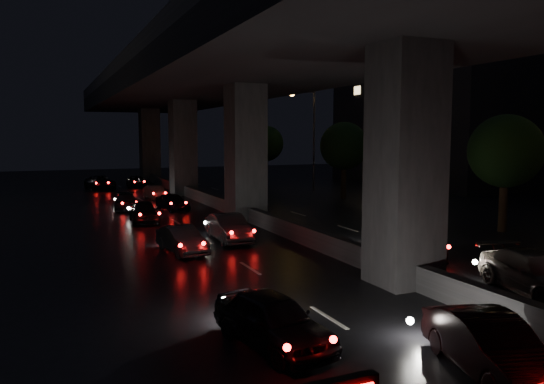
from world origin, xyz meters
TOP-DOWN VIEW (x-y plane):
  - ground at (0.00, 0.00)m, footprint 120.00×120.00m
  - viaduct at (0.00, 5.00)m, footprint 12.00×80.00m
  - median_barrier at (0.00, 5.00)m, footprint 0.45×70.00m
  - building_right_far at (27.00, 20.00)m, footprint 12.00×22.00m
  - tree_b at (11.00, -4.00)m, footprint 3.80×3.80m
  - tree_c at (11.00, 12.00)m, footprint 3.80×3.80m
  - tree_d at (11.00, 28.00)m, footprint 3.80×3.80m
  - streetlight_far at (10.97, 18.00)m, footprint 2.52×0.44m
  - car_0 at (-6.20, -13.19)m, footprint 2.17×3.97m
  - car_1 at (-2.66, -16.41)m, footprint 2.25×4.03m
  - car_2 at (3.11, -12.71)m, footprint 2.87×4.86m
  - car_3 at (2.71, -6.82)m, footprint 2.40×4.42m
  - car_4 at (-5.70, -2.29)m, footprint 1.63×3.58m
  - car_5 at (-3.01, -0.68)m, footprint 1.47×3.92m
  - car_6 at (-5.76, 6.50)m, footprint 1.70×3.76m
  - car_7 at (-5.90, 12.56)m, footprint 1.99×3.86m
  - car_8 at (-3.07, 10.89)m, footprint 1.97×3.61m
  - car_9 at (-2.90, 17.68)m, footprint 1.44×3.44m
  - car_10 at (-2.51, 28.83)m, footprint 2.10×4.03m
  - car_11 at (-6.07, 27.79)m, footprint 2.75×4.87m

SIDE VIEW (x-z plane):
  - ground at x=0.00m, z-range 0.00..0.00m
  - median_barrier at x=0.00m, z-range 0.00..0.85m
  - car_7 at x=-5.90m, z-range 0.00..1.07m
  - car_10 at x=-2.51m, z-range 0.00..1.08m
  - car_9 at x=-2.90m, z-range 0.00..1.11m
  - car_4 at x=-5.70m, z-range 0.00..1.14m
  - car_8 at x=-3.07m, z-range 0.00..1.17m
  - car_3 at x=2.71m, z-range 0.00..1.21m
  - car_6 at x=-5.76m, z-range 0.00..1.25m
  - car_1 at x=-2.66m, z-range 0.00..1.26m
  - car_0 at x=-6.20m, z-range 0.00..1.28m
  - car_5 at x=-3.01m, z-range 0.00..1.28m
  - car_11 at x=-6.07m, z-range 0.00..1.28m
  - car_2 at x=3.11m, z-range 0.00..1.32m
  - tree_b at x=11.00m, z-range 1.13..7.26m
  - tree_c at x=11.00m, z-range 1.13..7.26m
  - tree_d at x=11.00m, z-range 1.13..7.26m
  - streetlight_far at x=10.97m, z-range 1.16..10.16m
  - building_right_far at x=27.00m, z-range 0.00..15.00m
  - viaduct at x=0.00m, z-range 3.09..13.59m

